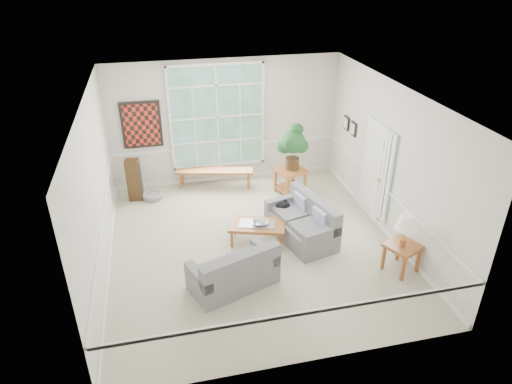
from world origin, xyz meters
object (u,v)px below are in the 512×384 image
at_px(coffee_table, 257,233).
at_px(end_table, 290,181).
at_px(loveseat_front, 233,266).
at_px(loveseat_right, 301,220).
at_px(side_table, 401,257).

bearing_deg(coffee_table, end_table, 73.84).
distance_m(loveseat_front, coffee_table, 1.41).
bearing_deg(loveseat_front, coffee_table, 39.84).
distance_m(loveseat_right, side_table, 2.00).
bearing_deg(loveseat_front, side_table, -24.97).
bearing_deg(side_table, coffee_table, 147.53).
distance_m(end_table, side_table, 3.45).
relative_size(loveseat_front, end_table, 2.33).
bearing_deg(side_table, end_table, 108.22).
xyz_separation_m(loveseat_front, coffee_table, (0.70, 1.21, -0.19)).
bearing_deg(end_table, loveseat_right, -100.50).
bearing_deg(end_table, side_table, -71.78).
relative_size(loveseat_front, side_table, 2.69).
relative_size(end_table, side_table, 1.15).
xyz_separation_m(loveseat_right, loveseat_front, (-1.58, -1.13, -0.03)).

